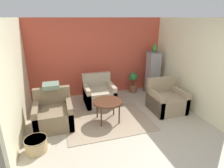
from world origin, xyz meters
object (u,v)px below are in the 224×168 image
Objects in this scene: birdcage at (153,73)px; wicker_basket at (36,144)px; parrot at (155,48)px; armchair_middle at (99,94)px; armchair_left at (54,115)px; potted_plant at (133,81)px; coffee_table at (108,103)px; armchair_right at (166,101)px.

birdcage is 3.29× the size of wicker_basket.
armchair_middle is at bearing -169.79° from parrot.
armchair_middle is 0.62× the size of birdcage.
armchair_left is 2.03× the size of wicker_basket.
armchair_left is at bearing -158.93° from birdcage.
armchair_left is at bearing -151.66° from potted_plant.
potted_plant is (1.31, 0.51, 0.11)m from armchair_middle.
potted_plant is (-0.63, 0.16, -1.10)m from parrot.
birdcage is 0.71m from potted_plant.
armchair_middle is (0.03, 1.07, -0.20)m from coffee_table.
birdcage is (0.28, 1.33, 0.39)m from armchair_right.
parrot is (1.94, 0.35, 1.22)m from armchair_middle.
coffee_table is at bearing 23.05° from wicker_basket.
coffee_table is at bearing -91.50° from armchair_middle.
armchair_left is 0.93m from wicker_basket.
armchair_right and armchair_middle have the same top height.
potted_plant is at bearing 103.31° from armchair_right.
armchair_middle is at bearing 149.47° from armchair_right.
armchair_left is 3.50m from birdcage.
potted_plant reaches higher than wicker_basket.
birdcage reaches higher than armchair_middle.
coffee_table is 1.30m from armchair_left.
potted_plant is at bearing 37.43° from wicker_basket.
armchair_left is 1.24× the size of potted_plant.
coffee_table is at bearing -144.31° from birdcage.
parrot reaches higher than potted_plant.
potted_plant is at bearing 28.34° from armchair_left.
birdcage is at bearing 10.15° from armchair_middle.
armchair_left and armchair_right have the same top height.
armchair_right is at bearing -76.69° from potted_plant.
parrot is at bearing 78.12° from armchair_right.
potted_plant is (-0.35, 1.49, 0.11)m from armchair_right.
armchair_right is 3.40m from wicker_basket.
armchair_left is 0.62× the size of birdcage.
coffee_table is at bearing -7.42° from armchair_left.
wicker_basket is (-3.59, -2.10, -0.52)m from birdcage.
armchair_left is at bearing 172.58° from coffee_table.
birdcage is at bearing 35.69° from coffee_table.
potted_plant is at bearing 165.88° from birdcage.
armchair_left is 3.50× the size of parrot.
armchair_left is 2.97m from potted_plant.
birdcage is at bearing 21.07° from armchair_left.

